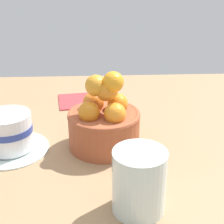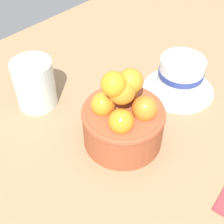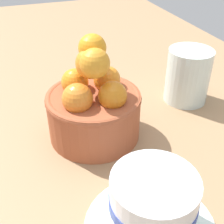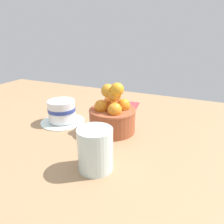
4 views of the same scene
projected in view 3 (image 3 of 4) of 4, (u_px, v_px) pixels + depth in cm
name	position (u px, v px, depth cm)	size (l,w,h in cm)	color
ground_plane	(95.00, 142.00, 44.54)	(159.73, 84.22, 3.28)	#997551
terracotta_bowl	(94.00, 105.00, 40.78)	(13.20, 13.20, 14.57)	#9E4C2D
coffee_cup	(152.00, 207.00, 28.64)	(13.73, 13.73, 7.19)	white
water_glass	(188.00, 76.00, 49.29)	(7.32, 7.32, 9.10)	silver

